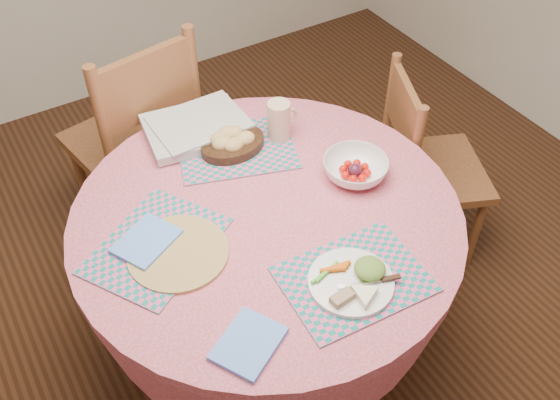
{
  "coord_description": "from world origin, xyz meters",
  "views": [
    {
      "loc": [
        -0.67,
        -1.18,
        2.15
      ],
      "look_at": [
        0.05,
        0.0,
        0.78
      ],
      "focal_mm": 40.0,
      "sensor_mm": 36.0,
      "label": 1
    }
  ],
  "objects_px": {
    "dinner_plate": "(355,280)",
    "fruit_bowl": "(355,169)",
    "dining_table": "(267,253)",
    "chair_right": "(425,165)",
    "latte_mug": "(279,120)",
    "chair_back": "(140,138)",
    "wicker_trivet": "(178,253)",
    "bread_bowl": "(231,141)"
  },
  "relations": [
    {
      "from": "dinner_plate",
      "to": "latte_mug",
      "type": "relative_size",
      "value": 1.73
    },
    {
      "from": "chair_back",
      "to": "bread_bowl",
      "type": "bearing_deg",
      "value": 100.49
    },
    {
      "from": "chair_right",
      "to": "chair_back",
      "type": "height_order",
      "value": "chair_back"
    },
    {
      "from": "wicker_trivet",
      "to": "fruit_bowl",
      "type": "relative_size",
      "value": 1.25
    },
    {
      "from": "chair_right",
      "to": "wicker_trivet",
      "type": "bearing_deg",
      "value": 120.92
    },
    {
      "from": "dining_table",
      "to": "chair_back",
      "type": "bearing_deg",
      "value": 98.94
    },
    {
      "from": "dinner_plate",
      "to": "chair_back",
      "type": "bearing_deg",
      "value": 99.31
    },
    {
      "from": "wicker_trivet",
      "to": "latte_mug",
      "type": "height_order",
      "value": "latte_mug"
    },
    {
      "from": "dinner_plate",
      "to": "fruit_bowl",
      "type": "height_order",
      "value": "fruit_bowl"
    },
    {
      "from": "dining_table",
      "to": "chair_right",
      "type": "bearing_deg",
      "value": 9.34
    },
    {
      "from": "chair_back",
      "to": "wicker_trivet",
      "type": "distance_m",
      "value": 0.87
    },
    {
      "from": "chair_right",
      "to": "dining_table",
      "type": "bearing_deg",
      "value": 122.88
    },
    {
      "from": "wicker_trivet",
      "to": "dinner_plate",
      "type": "relative_size",
      "value": 1.22
    },
    {
      "from": "chair_back",
      "to": "dinner_plate",
      "type": "bearing_deg",
      "value": 89.31
    },
    {
      "from": "chair_right",
      "to": "latte_mug",
      "type": "distance_m",
      "value": 0.72
    },
    {
      "from": "latte_mug",
      "to": "dining_table",
      "type": "bearing_deg",
      "value": -127.62
    },
    {
      "from": "chair_back",
      "to": "fruit_bowl",
      "type": "bearing_deg",
      "value": 109.55
    },
    {
      "from": "dining_table",
      "to": "wicker_trivet",
      "type": "xyz_separation_m",
      "value": [
        -0.31,
        -0.01,
        0.2
      ]
    },
    {
      "from": "dinner_plate",
      "to": "fruit_bowl",
      "type": "xyz_separation_m",
      "value": [
        0.27,
        0.37,
        0.01
      ]
    },
    {
      "from": "wicker_trivet",
      "to": "chair_back",
      "type": "bearing_deg",
      "value": 77.63
    },
    {
      "from": "dinner_plate",
      "to": "latte_mug",
      "type": "distance_m",
      "value": 0.69
    },
    {
      "from": "dining_table",
      "to": "dinner_plate",
      "type": "distance_m",
      "value": 0.44
    },
    {
      "from": "chair_back",
      "to": "bread_bowl",
      "type": "height_order",
      "value": "chair_back"
    },
    {
      "from": "fruit_bowl",
      "to": "chair_back",
      "type": "bearing_deg",
      "value": 119.55
    },
    {
      "from": "chair_back",
      "to": "bread_bowl",
      "type": "distance_m",
      "value": 0.57
    },
    {
      "from": "chair_right",
      "to": "chair_back",
      "type": "distance_m",
      "value": 1.17
    },
    {
      "from": "latte_mug",
      "to": "dinner_plate",
      "type": "bearing_deg",
      "value": -103.58
    },
    {
      "from": "dining_table",
      "to": "chair_right",
      "type": "height_order",
      "value": "chair_right"
    },
    {
      "from": "wicker_trivet",
      "to": "fruit_bowl",
      "type": "xyz_separation_m",
      "value": [
        0.64,
        0.0,
        0.03
      ]
    },
    {
      "from": "chair_right",
      "to": "bread_bowl",
      "type": "relative_size",
      "value": 3.87
    },
    {
      "from": "wicker_trivet",
      "to": "fruit_bowl",
      "type": "distance_m",
      "value": 0.64
    },
    {
      "from": "chair_back",
      "to": "wicker_trivet",
      "type": "bearing_deg",
      "value": 67.63
    },
    {
      "from": "wicker_trivet",
      "to": "bread_bowl",
      "type": "distance_m",
      "value": 0.5
    },
    {
      "from": "dining_table",
      "to": "latte_mug",
      "type": "xyz_separation_m",
      "value": [
        0.23,
        0.3,
        0.27
      ]
    },
    {
      "from": "chair_back",
      "to": "wicker_trivet",
      "type": "relative_size",
      "value": 3.45
    },
    {
      "from": "wicker_trivet",
      "to": "bread_bowl",
      "type": "xyz_separation_m",
      "value": [
        0.36,
        0.34,
        0.03
      ]
    },
    {
      "from": "dinner_plate",
      "to": "fruit_bowl",
      "type": "relative_size",
      "value": 1.02
    },
    {
      "from": "dinner_plate",
      "to": "wicker_trivet",
      "type": "bearing_deg",
      "value": 135.92
    },
    {
      "from": "chair_back",
      "to": "fruit_bowl",
      "type": "xyz_separation_m",
      "value": [
        0.46,
        -0.82,
        0.24
      ]
    },
    {
      "from": "chair_back",
      "to": "dinner_plate",
      "type": "distance_m",
      "value": 1.22
    },
    {
      "from": "bread_bowl",
      "to": "latte_mug",
      "type": "xyz_separation_m",
      "value": [
        0.18,
        -0.03,
        0.04
      ]
    },
    {
      "from": "chair_right",
      "to": "fruit_bowl",
      "type": "relative_size",
      "value": 3.7
    }
  ]
}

